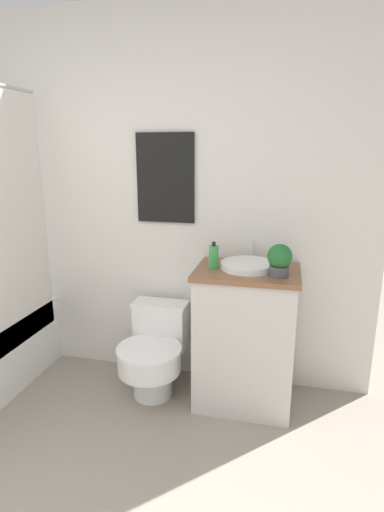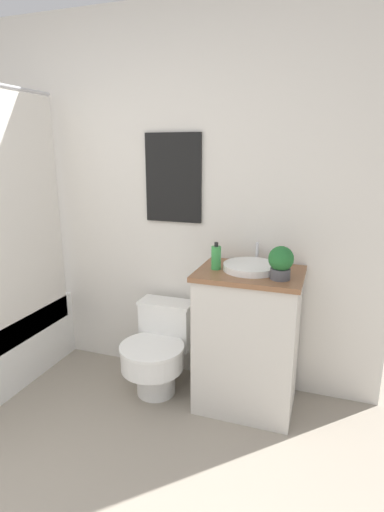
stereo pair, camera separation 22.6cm
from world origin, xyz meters
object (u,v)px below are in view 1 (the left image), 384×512
Objects in this scene: toilet at (154,352)px; soap_bottle at (214,257)px; sink at (248,265)px; potted_plant at (280,260)px.

soap_bottle is (0.39, 0.01, 0.68)m from toilet.
toilet is 0.87m from sink.
soap_bottle is at bearing -167.13° from sink.
soap_bottle reaches higher than toilet.
potted_plant is (0.78, -0.06, 0.71)m from toilet.
potted_plant is (0.19, -0.12, 0.08)m from sink.
toilet is 3.53× the size of soap_bottle.
potted_plant reaches higher than soap_bottle.
sink is at bearing 12.87° from soap_bottle.
toilet is 1.60× the size of sink.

